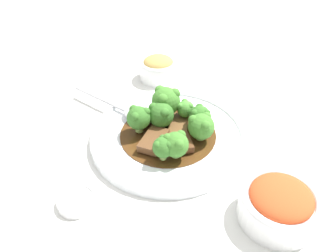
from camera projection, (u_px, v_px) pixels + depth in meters
ground_plane at (168, 140)px, 0.63m from camera, size 4.00×4.00×0.00m
main_plate at (168, 136)px, 0.62m from camera, size 0.29×0.29×0.02m
beef_strip_0 at (154, 141)px, 0.59m from camera, size 0.07×0.05×0.01m
beef_strip_1 at (184, 143)px, 0.59m from camera, size 0.05×0.05×0.01m
beef_strip_2 at (151, 116)px, 0.65m from camera, size 0.05×0.03×0.01m
beef_strip_3 at (178, 126)px, 0.63m from camera, size 0.08×0.07×0.01m
broccoli_floret_0 at (201, 126)px, 0.59m from camera, size 0.05×0.05×0.05m
broccoli_floret_1 at (185, 108)px, 0.64m from camera, size 0.03×0.03×0.04m
broccoli_floret_2 at (139, 118)px, 0.60m from camera, size 0.04×0.04×0.05m
broccoli_floret_3 at (176, 144)px, 0.55m from camera, size 0.04×0.04×0.05m
broccoli_floret_4 at (200, 116)px, 0.61m from camera, size 0.04×0.04×0.05m
broccoli_floret_5 at (166, 101)px, 0.63m from camera, size 0.06×0.06×0.07m
broccoli_floret_6 at (161, 114)px, 0.61m from camera, size 0.05×0.05×0.05m
broccoli_floret_7 at (163, 147)px, 0.55m from camera, size 0.04×0.04×0.04m
serving_spoon at (133, 113)px, 0.65m from camera, size 0.05×0.22×0.01m
side_bowl_kimchi at (279, 204)px, 0.47m from camera, size 0.12×0.12×0.06m
side_bowl_appetizer at (158, 68)px, 0.80m from camera, size 0.09×0.09×0.06m
sauce_dish at (77, 201)px, 0.51m from camera, size 0.06×0.06×0.01m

